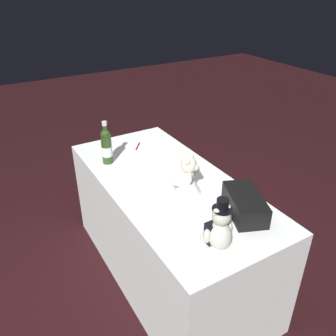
{
  "coord_description": "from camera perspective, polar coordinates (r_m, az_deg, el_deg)",
  "views": [
    {
      "loc": [
        -1.65,
        0.97,
        1.97
      ],
      "look_at": [
        0.0,
        0.0,
        0.89
      ],
      "focal_mm": 37.05,
      "sensor_mm": 36.0,
      "label": 1
    }
  ],
  "objects": [
    {
      "name": "reception_table",
      "position": [
        2.48,
        -0.0,
        -10.0
      ],
      "size": [
        1.67,
        0.77,
        0.79
      ],
      "primitive_type": "cube",
      "color": "white",
      "rests_on": "ground_plane"
    },
    {
      "name": "champagne_bottle",
      "position": [
        2.46,
        -10.08,
        3.61
      ],
      "size": [
        0.07,
        0.07,
        0.31
      ],
      "color": "#274018",
      "rests_on": "reception_table"
    },
    {
      "name": "teddy_bear_bride",
      "position": [
        2.1,
        3.02,
        -1.32
      ],
      "size": [
        0.22,
        0.21,
        0.25
      ],
      "color": "white",
      "rests_on": "reception_table"
    },
    {
      "name": "signing_pen",
      "position": [
        2.71,
        -5.02,
        3.55
      ],
      "size": [
        0.11,
        0.09,
        0.01
      ],
      "color": "maroon",
      "rests_on": "reception_table"
    },
    {
      "name": "teddy_bear_groom",
      "position": [
        1.71,
        8.35,
        -9.88
      ],
      "size": [
        0.16,
        0.17,
        0.28
      ],
      "color": "silver",
      "rests_on": "reception_table"
    },
    {
      "name": "ground_plane",
      "position": [
        2.75,
        -0.0,
        -16.38
      ],
      "size": [
        12.0,
        12.0,
        0.0
      ],
      "primitive_type": "plane",
      "color": "black"
    },
    {
      "name": "gift_case_black",
      "position": [
        1.99,
        12.52,
        -5.81
      ],
      "size": [
        0.37,
        0.28,
        0.12
      ],
      "color": "black",
      "rests_on": "reception_table"
    }
  ]
}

